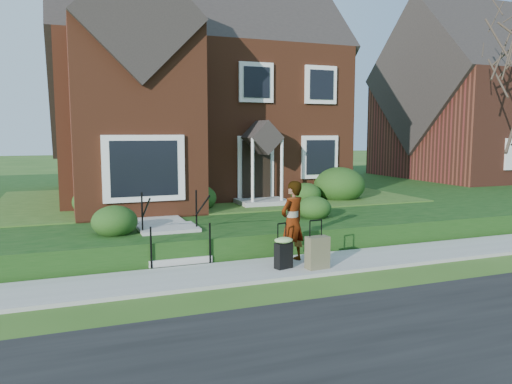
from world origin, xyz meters
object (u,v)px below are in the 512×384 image
front_steps (172,239)px  suitcase_black (284,251)px  woman (292,221)px  suitcase_olive (317,252)px

front_steps → suitcase_black: (1.99, -2.01, -0.02)m
woman → suitcase_black: (-0.42, -0.47, -0.53)m
front_steps → suitcase_black: size_ratio=2.06×
woman → suitcase_black: 0.83m
suitcase_black → suitcase_olive: suitcase_olive is taller
woman → suitcase_black: woman is taller
front_steps → suitcase_olive: front_steps is taller
woman → suitcase_olive: size_ratio=1.75×
front_steps → suitcase_black: 2.83m
front_steps → suitcase_olive: bearing=-40.5°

